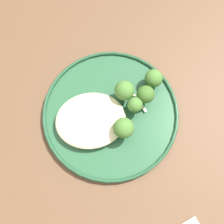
{
  "coord_description": "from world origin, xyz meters",
  "views": [
    {
      "loc": [
        0.02,
        0.19,
        1.36
      ],
      "look_at": [
        -0.0,
        0.01,
        0.76
      ],
      "focal_mm": 47.75,
      "sensor_mm": 36.0,
      "label": 1
    }
  ],
  "objects_px": {
    "seared_scallop_tiny_bay": "(91,107)",
    "seared_scallop_large_seared": "(66,120)",
    "seared_scallop_rear_pale": "(99,122)",
    "broccoli_floret_split_head": "(124,91)",
    "seared_scallop_on_noodles": "(104,112)",
    "broccoli_floret_tall_stalk": "(124,128)",
    "dinner_plate": "(112,114)",
    "seared_scallop_right_edge": "(103,138)",
    "broccoli_floret_small_sprig": "(146,95)",
    "seared_scallop_front_small": "(72,109)",
    "broccoli_floret_front_edge": "(154,78)",
    "broccoli_floret_right_tilted": "(135,105)",
    "seared_scallop_tilted_round": "(80,115)"
  },
  "relations": [
    {
      "from": "seared_scallop_tilted_round",
      "to": "seared_scallop_tiny_bay",
      "type": "height_order",
      "value": "same"
    },
    {
      "from": "seared_scallop_tilted_round",
      "to": "seared_scallop_right_edge",
      "type": "relative_size",
      "value": 1.03
    },
    {
      "from": "seared_scallop_rear_pale",
      "to": "seared_scallop_tilted_round",
      "type": "bearing_deg",
      "value": -31.87
    },
    {
      "from": "broccoli_floret_split_head",
      "to": "seared_scallop_on_noodles",
      "type": "bearing_deg",
      "value": 33.34
    },
    {
      "from": "dinner_plate",
      "to": "broccoli_floret_front_edge",
      "type": "bearing_deg",
      "value": -150.25
    },
    {
      "from": "seared_scallop_large_seared",
      "to": "broccoli_floret_small_sprig",
      "type": "distance_m",
      "value": 0.17
    },
    {
      "from": "seared_scallop_large_seared",
      "to": "broccoli_floret_front_edge",
      "type": "distance_m",
      "value": 0.2
    },
    {
      "from": "seared_scallop_rear_pale",
      "to": "broccoli_floret_split_head",
      "type": "relative_size",
      "value": 0.36
    },
    {
      "from": "seared_scallop_tilted_round",
      "to": "broccoli_floret_front_edge",
      "type": "bearing_deg",
      "value": -162.45
    },
    {
      "from": "dinner_plate",
      "to": "seared_scallop_large_seared",
      "type": "bearing_deg",
      "value": 1.85
    },
    {
      "from": "broccoli_floret_front_edge",
      "to": "broccoli_floret_right_tilted",
      "type": "xyz_separation_m",
      "value": [
        0.05,
        0.05,
        0.0
      ]
    },
    {
      "from": "seared_scallop_right_edge",
      "to": "seared_scallop_on_noodles",
      "type": "bearing_deg",
      "value": -99.48
    },
    {
      "from": "seared_scallop_rear_pale",
      "to": "broccoli_floret_small_sprig",
      "type": "xyz_separation_m",
      "value": [
        -0.1,
        -0.04,
        0.02
      ]
    },
    {
      "from": "seared_scallop_tilted_round",
      "to": "seared_scallop_rear_pale",
      "type": "bearing_deg",
      "value": 148.13
    },
    {
      "from": "seared_scallop_front_small",
      "to": "seared_scallop_tilted_round",
      "type": "bearing_deg",
      "value": 136.65
    },
    {
      "from": "seared_scallop_tiny_bay",
      "to": "seared_scallop_large_seared",
      "type": "relative_size",
      "value": 0.86
    },
    {
      "from": "seared_scallop_front_small",
      "to": "broccoli_floret_split_head",
      "type": "height_order",
      "value": "broccoli_floret_split_head"
    },
    {
      "from": "seared_scallop_large_seared",
      "to": "broccoli_floret_split_head",
      "type": "bearing_deg",
      "value": -164.43
    },
    {
      "from": "broccoli_floret_front_edge",
      "to": "broccoli_floret_right_tilted",
      "type": "bearing_deg",
      "value": 47.42
    },
    {
      "from": "seared_scallop_front_small",
      "to": "broccoli_floret_right_tilted",
      "type": "distance_m",
      "value": 0.13
    },
    {
      "from": "seared_scallop_rear_pale",
      "to": "seared_scallop_front_small",
      "type": "height_order",
      "value": "seared_scallop_rear_pale"
    },
    {
      "from": "seared_scallop_on_noodles",
      "to": "broccoli_floret_right_tilted",
      "type": "relative_size",
      "value": 0.46
    },
    {
      "from": "broccoli_floret_tall_stalk",
      "to": "seared_scallop_tiny_bay",
      "type": "bearing_deg",
      "value": -46.03
    },
    {
      "from": "seared_scallop_large_seared",
      "to": "broccoli_floret_small_sprig",
      "type": "height_order",
      "value": "broccoli_floret_small_sprig"
    },
    {
      "from": "broccoli_floret_right_tilted",
      "to": "seared_scallop_right_edge",
      "type": "bearing_deg",
      "value": 36.85
    },
    {
      "from": "broccoli_floret_tall_stalk",
      "to": "seared_scallop_front_small",
      "type": "bearing_deg",
      "value": -32.71
    },
    {
      "from": "seared_scallop_front_small",
      "to": "broccoli_floret_split_head",
      "type": "relative_size",
      "value": 0.52
    },
    {
      "from": "broccoli_floret_small_sprig",
      "to": "broccoli_floret_tall_stalk",
      "type": "distance_m",
      "value": 0.09
    },
    {
      "from": "broccoli_floret_right_tilted",
      "to": "broccoli_floret_tall_stalk",
      "type": "height_order",
      "value": "broccoli_floret_tall_stalk"
    },
    {
      "from": "dinner_plate",
      "to": "seared_scallop_front_small",
      "type": "bearing_deg",
      "value": -13.11
    },
    {
      "from": "broccoli_floret_split_head",
      "to": "broccoli_floret_tall_stalk",
      "type": "xyz_separation_m",
      "value": [
        0.01,
        0.08,
        -0.0
      ]
    },
    {
      "from": "seared_scallop_tiny_bay",
      "to": "seared_scallop_large_seared",
      "type": "height_order",
      "value": "seared_scallop_large_seared"
    },
    {
      "from": "seared_scallop_tiny_bay",
      "to": "broccoli_floret_tall_stalk",
      "type": "bearing_deg",
      "value": 133.97
    },
    {
      "from": "broccoli_floret_split_head",
      "to": "broccoli_floret_front_edge",
      "type": "relative_size",
      "value": 1.28
    },
    {
      "from": "seared_scallop_tilted_round",
      "to": "seared_scallop_rear_pale",
      "type": "relative_size",
      "value": 1.22
    },
    {
      "from": "seared_scallop_rear_pale",
      "to": "broccoli_floret_split_head",
      "type": "distance_m",
      "value": 0.08
    },
    {
      "from": "seared_scallop_large_seared",
      "to": "broccoli_floret_small_sprig",
      "type": "relative_size",
      "value": 0.58
    },
    {
      "from": "dinner_plate",
      "to": "seared_scallop_right_edge",
      "type": "height_order",
      "value": "seared_scallop_right_edge"
    },
    {
      "from": "seared_scallop_tilted_round",
      "to": "broccoli_floret_front_edge",
      "type": "relative_size",
      "value": 0.56
    },
    {
      "from": "seared_scallop_tiny_bay",
      "to": "broccoli_floret_small_sprig",
      "type": "xyz_separation_m",
      "value": [
        -0.11,
        -0.0,
        0.02
      ]
    },
    {
      "from": "seared_scallop_tiny_bay",
      "to": "broccoli_floret_split_head",
      "type": "distance_m",
      "value": 0.08
    },
    {
      "from": "seared_scallop_right_edge",
      "to": "dinner_plate",
      "type": "bearing_deg",
      "value": -115.88
    },
    {
      "from": "seared_scallop_large_seared",
      "to": "broccoli_floret_tall_stalk",
      "type": "xyz_separation_m",
      "value": [
        -0.11,
        0.04,
        0.03
      ]
    },
    {
      "from": "seared_scallop_front_small",
      "to": "broccoli_floret_right_tilted",
      "type": "xyz_separation_m",
      "value": [
        -0.13,
        0.02,
        0.02
      ]
    },
    {
      "from": "seared_scallop_rear_pale",
      "to": "seared_scallop_tiny_bay",
      "type": "bearing_deg",
      "value": -71.53
    },
    {
      "from": "broccoli_floret_small_sprig",
      "to": "broccoli_floret_split_head",
      "type": "bearing_deg",
      "value": -17.19
    },
    {
      "from": "seared_scallop_front_small",
      "to": "broccoli_floret_tall_stalk",
      "type": "xyz_separation_m",
      "value": [
        -0.1,
        0.06,
        0.03
      ]
    },
    {
      "from": "broccoli_floret_small_sprig",
      "to": "broccoli_floret_tall_stalk",
      "type": "relative_size",
      "value": 0.91
    },
    {
      "from": "seared_scallop_tiny_bay",
      "to": "broccoli_floret_small_sprig",
      "type": "bearing_deg",
      "value": -178.48
    },
    {
      "from": "seared_scallop_right_edge",
      "to": "seared_scallop_on_noodles",
      "type": "height_order",
      "value": "seared_scallop_right_edge"
    }
  ]
}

